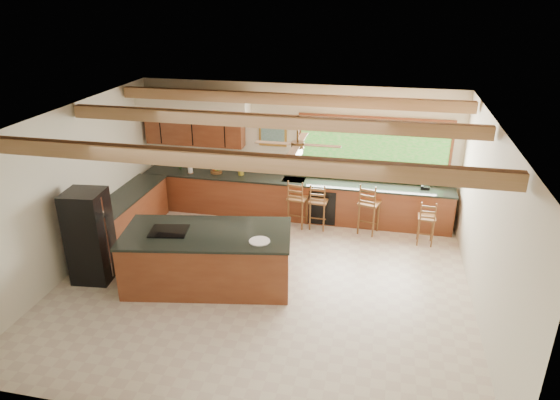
# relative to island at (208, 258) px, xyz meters

# --- Properties ---
(ground) EXTENTS (7.20, 7.20, 0.00)m
(ground) POSITION_rel_island_xyz_m (0.96, 0.16, -0.51)
(ground) COLOR beige
(ground) RESTS_ON ground
(room_shell) EXTENTS (7.27, 6.54, 3.02)m
(room_shell) POSITION_rel_island_xyz_m (0.79, 0.82, 1.71)
(room_shell) COLOR beige
(room_shell) RESTS_ON ground
(counter_run) EXTENTS (7.12, 3.10, 1.24)m
(counter_run) POSITION_rel_island_xyz_m (0.14, 2.68, -0.04)
(counter_run) COLOR brown
(counter_run) RESTS_ON ground
(island) EXTENTS (3.10, 1.85, 1.03)m
(island) POSITION_rel_island_xyz_m (0.00, 0.00, 0.00)
(island) COLOR brown
(island) RESTS_ON ground
(refrigerator) EXTENTS (0.73, 0.71, 1.70)m
(refrigerator) POSITION_rel_island_xyz_m (-2.09, -0.28, 0.34)
(refrigerator) COLOR black
(refrigerator) RESTS_ON ground
(bar_stool_a) EXTENTS (0.45, 0.45, 1.12)m
(bar_stool_a) POSITION_rel_island_xyz_m (1.14, 2.55, 0.16)
(bar_stool_a) COLOR brown
(bar_stool_a) RESTS_ON ground
(bar_stool_b) EXTENTS (0.40, 0.40, 1.08)m
(bar_stool_b) POSITION_rel_island_xyz_m (1.60, 2.56, 0.13)
(bar_stool_b) COLOR brown
(bar_stool_b) RESTS_ON ground
(bar_stool_c) EXTENTS (0.51, 0.51, 1.16)m
(bar_stool_c) POSITION_rel_island_xyz_m (2.69, 2.55, 0.18)
(bar_stool_c) COLOR brown
(bar_stool_c) RESTS_ON ground
(bar_stool_d) EXTENTS (0.36, 0.36, 0.98)m
(bar_stool_d) POSITION_rel_island_xyz_m (3.86, 2.30, 0.07)
(bar_stool_d) COLOR brown
(bar_stool_d) RESTS_ON ground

